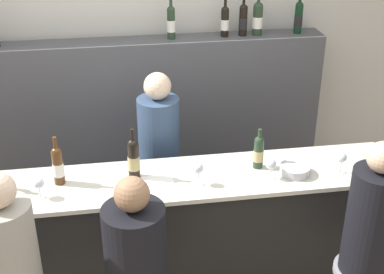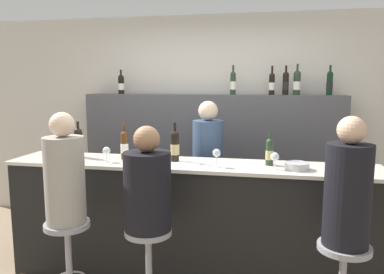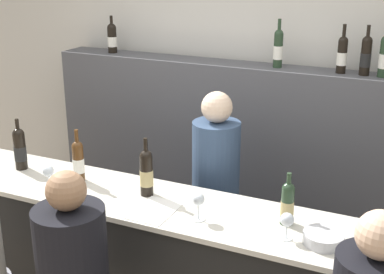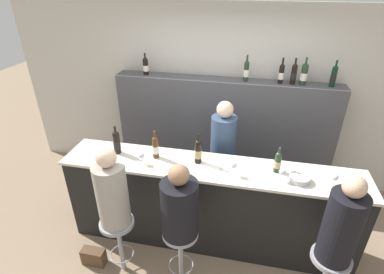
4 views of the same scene
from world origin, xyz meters
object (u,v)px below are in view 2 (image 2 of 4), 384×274
object	(u,v)px
wine_bottle_counter_1	(124,145)
wine_bottle_backbar_2	(272,83)
wine_glass_1	(217,154)
bar_stool_right	(343,267)
wine_bottle_backbar_5	(330,83)
wine_glass_3	(338,159)
guest_seated_right	(348,190)
wine_bottle_counter_3	(270,151)
wine_bottle_backbar_3	(286,83)
bar_stool_left	(68,242)
wine_bottle_counter_2	(175,146)
bar_stool_middle	(149,249)
wine_bottle_counter_0	(79,142)
wine_bottle_backbar_4	(297,83)
guest_seated_middle	(147,186)
wine_glass_2	(275,157)
wine_bottle_backbar_1	(233,83)
wine_glass_0	(107,151)
guest_seated_left	(65,175)
metal_bowl	(297,166)
wine_bottle_backbar_0	(121,84)
bartender	(208,184)

from	to	relation	value
wine_bottle_counter_1	wine_bottle_backbar_2	bearing A→B (deg)	42.28
wine_glass_1	bar_stool_right	distance (m)	1.25
wine_bottle_backbar_5	wine_glass_3	bearing A→B (deg)	-94.88
wine_glass_1	guest_seated_right	bearing A→B (deg)	-28.79
wine_bottle_counter_3	wine_bottle_backbar_2	bearing A→B (deg)	89.44
wine_bottle_backbar_3	bar_stool_left	bearing A→B (deg)	-132.22
wine_bottle_counter_2	bar_stool_middle	xyz separation A→B (m)	(-0.04, -0.67, -0.68)
wine_bottle_counter_2	bar_stool_right	size ratio (longest dim) A/B	0.49
bar_stool_right	wine_bottle_counter_0	bearing A→B (deg)	163.59
wine_bottle_counter_3	guest_seated_right	world-z (taller)	guest_seated_right
wine_bottle_counter_2	wine_glass_1	world-z (taller)	wine_bottle_counter_2
wine_bottle_backbar_3	wine_bottle_backbar_5	size ratio (longest dim) A/B	1.00
wine_bottle_backbar_4	guest_seated_middle	distance (m)	2.32
bar_stool_left	wine_bottle_backbar_4	bearing A→B (deg)	45.78
wine_glass_2	guest_seated_right	bearing A→B (deg)	-48.09
wine_bottle_counter_0	wine_bottle_backbar_1	distance (m)	1.88
wine_glass_0	wine_glass_3	world-z (taller)	wine_glass_3
wine_bottle_backbar_4	wine_bottle_counter_0	bearing A→B (deg)	-149.69
wine_glass_3	guest_seated_right	xyz separation A→B (m)	(-0.02, -0.52, -0.10)
guest_seated_left	guest_seated_middle	xyz separation A→B (m)	(0.66, -0.00, -0.05)
wine_bottle_counter_2	wine_bottle_counter_3	world-z (taller)	wine_bottle_counter_2
wine_bottle_backbar_5	wine_bottle_counter_3	bearing A→B (deg)	-118.00
metal_bowl	bar_stool_middle	distance (m)	1.34
wine_bottle_backbar_3	guest_seated_left	xyz separation A→B (m)	(-1.70, -1.87, -0.69)
wine_bottle_backbar_2	wine_bottle_backbar_5	world-z (taller)	wine_bottle_backbar_5
wine_glass_0	bar_stool_left	xyz separation A→B (m)	(-0.11, -0.52, -0.63)
wine_bottle_backbar_1	guest_seated_right	distance (m)	2.20
wine_bottle_backbar_1	guest_seated_right	world-z (taller)	wine_bottle_backbar_1
metal_bowl	guest_seated_right	size ratio (longest dim) A/B	0.23
wine_bottle_backbar_1	wine_bottle_backbar_4	bearing A→B (deg)	0.00
wine_glass_0	wine_glass_2	size ratio (longest dim) A/B	0.97
bar_stool_left	guest_seated_left	world-z (taller)	guest_seated_left
wine_bottle_counter_1	wine_bottle_backbar_5	size ratio (longest dim) A/B	1.00
wine_bottle_counter_1	wine_bottle_backbar_1	size ratio (longest dim) A/B	0.97
wine_bottle_counter_0	wine_glass_0	bearing A→B (deg)	-23.69
wine_bottle_backbar_0	metal_bowl	distance (m)	2.51
bar_stool_left	wine_bottle_backbar_5	bearing A→B (deg)	40.74
bar_stool_left	wine_bottle_backbar_3	bearing A→B (deg)	47.78
wine_bottle_backbar_3	guest_seated_left	bearing A→B (deg)	-132.22
wine_bottle_counter_3	wine_glass_2	world-z (taller)	wine_bottle_counter_3
guest_seated_left	wine_glass_1	bearing A→B (deg)	25.15
wine_bottle_backbar_1	wine_glass_3	xyz separation A→B (m)	(0.95, -1.35, -0.60)
wine_glass_3	wine_bottle_counter_0	bearing A→B (deg)	176.17
wine_bottle_backbar_5	bar_stool_middle	world-z (taller)	wine_bottle_backbar_5
wine_glass_1	wine_bottle_counter_0	bearing A→B (deg)	173.44
wine_glass_3	metal_bowl	size ratio (longest dim) A/B	0.72
wine_glass_1	guest_seated_right	size ratio (longest dim) A/B	0.18
wine_bottle_backbar_1	bartender	size ratio (longest dim) A/B	0.21
wine_bottle_backbar_3	wine_glass_1	world-z (taller)	wine_bottle_backbar_3
wine_bottle_backbar_3	wine_glass_1	xyz separation A→B (m)	(-0.60, -1.35, -0.58)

